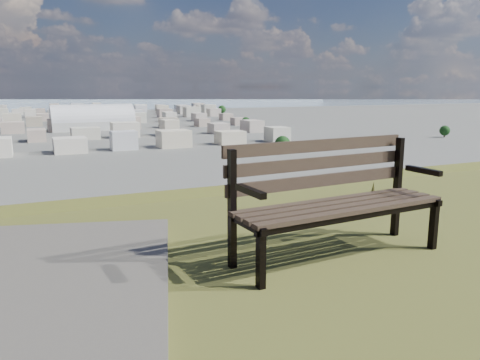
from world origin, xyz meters
name	(u,v)px	position (x,y,z in m)	size (l,w,h in m)	color
park_bench	(333,192)	(0.60, 1.60, 25.54)	(1.87, 0.71, 0.96)	#3A3021
arena	(93,122)	(35.32, 303.11, 4.88)	(49.59, 21.96, 20.72)	beige
city_blocks	(30,117)	(0.00, 394.44, 3.50)	(395.00, 361.00, 7.00)	beige
bay_water	(27,102)	(0.00, 900.00, 0.00)	(2400.00, 700.00, 0.12)	#96AFBF
far_hills	(0,87)	(-60.92, 1402.93, 25.47)	(2050.00, 340.00, 60.00)	#8997AA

